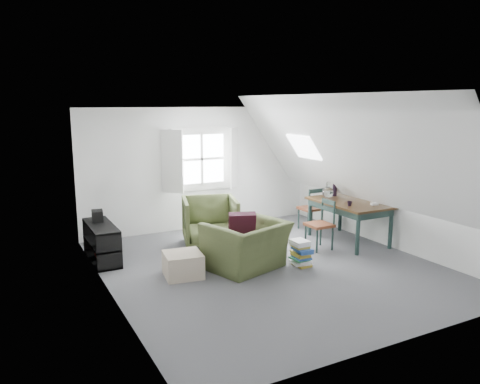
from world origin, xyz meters
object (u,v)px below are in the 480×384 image
dining_chair_near (321,224)px  magazine_stack (301,253)px  armchair_far (210,245)px  armchair_near (246,268)px  ottoman (183,265)px  media_shelf (102,245)px  dining_chair_far (311,208)px  dining_table (349,207)px

dining_chair_near → magazine_stack: 1.04m
armchair_far → armchair_near: bearing=-73.3°
ottoman → dining_chair_near: bearing=2.9°
armchair_far → dining_chair_near: dining_chair_near is taller
ottoman → media_shelf: size_ratio=0.46×
armchair_near → dining_chair_far: bearing=-165.8°
armchair_near → media_shelf: media_shelf is taller
dining_table → magazine_stack: 1.77m
dining_table → media_shelf: 4.47m
media_shelf → dining_chair_near: bearing=-15.6°
armchair_near → ottoman: bearing=-25.3°
media_shelf → magazine_stack: size_ratio=2.84×
armchair_far → dining_chair_far: (2.27, -0.01, 0.46)m
armchair_far → media_shelf: (-1.94, 0.02, 0.28)m
dining_chair_near → media_shelf: bearing=-122.2°
armchair_near → media_shelf: size_ratio=0.97×
dining_chair_far → media_shelf: 4.22m
armchair_far → dining_table: bearing=-6.1°
dining_chair_far → magazine_stack: size_ratio=2.12×
dining_table → dining_chair_far: (-0.12, 1.00, -0.21)m
dining_table → dining_chair_near: size_ratio=1.74×
dining_chair_near → armchair_far: bearing=-138.7°
ottoman → armchair_near: bearing=-8.0°
dining_chair_near → magazine_stack: bearing=-69.7°
armchair_near → media_shelf: 2.42m
dining_chair_far → ottoman: bearing=9.2°
ottoman → dining_chair_far: (3.29, 1.25, 0.28)m
dining_chair_near → media_shelf: (-3.60, 1.15, -0.19)m
armchair_far → dining_chair_near: size_ratio=1.11×
ottoman → magazine_stack: size_ratio=1.30×
ottoman → magazine_stack: bearing=-13.5°
armchair_near → dining_chair_far: 2.71m
ottoman → dining_chair_far: bearing=20.9°
armchair_near → dining_table: dining_table is taller
armchair_far → dining_chair_far: 2.32m
armchair_far → dining_table: dining_table is taller
media_shelf → magazine_stack: (2.77, -1.73, -0.06)m
armchair_far → ottoman: 1.63m
media_shelf → dining_chair_far: bearing=1.7°
armchair_far → ottoman: size_ratio=1.80×
armchair_near → magazine_stack: (0.84, -0.30, 0.21)m
armchair_near → ottoman: 1.04m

